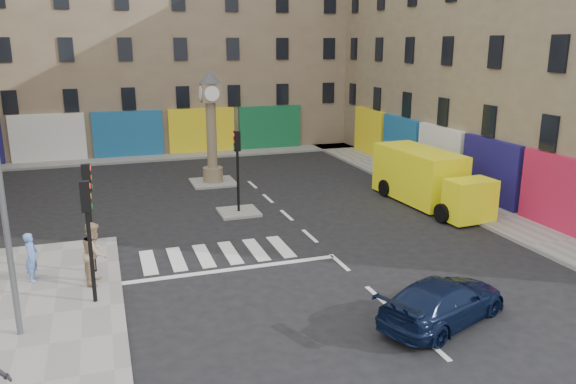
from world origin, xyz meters
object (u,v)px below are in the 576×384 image
traffic_light_left_near (88,223)px  traffic_light_left_far (89,201)px  navy_sedan (443,301)px  pedestrian_tan (95,253)px  pedestrian_blue (32,257)px  yellow_van (427,179)px  clock_pillar (211,120)px  traffic_light_island (237,158)px

traffic_light_left_near → traffic_light_left_far: same height
navy_sedan → pedestrian_tan: bearing=36.6°
navy_sedan → pedestrian_tan: 10.80m
navy_sedan → pedestrian_blue: bearing=38.0°
traffic_light_left_far → pedestrian_tan: size_ratio=1.84×
yellow_van → pedestrian_blue: size_ratio=4.48×
traffic_light_left_near → pedestrian_blue: traffic_light_left_near is taller
clock_pillar → pedestrian_blue: size_ratio=3.79×
traffic_light_left_near → clock_pillar: bearing=65.5°
clock_pillar → navy_sedan: 18.44m
traffic_light_island → clock_pillar: bearing=90.0°
traffic_light_left_far → traffic_light_island: (6.30, 5.40, -0.03)m
traffic_light_left_near → clock_pillar: (6.30, 13.80, 0.93)m
traffic_light_left_far → navy_sedan: bearing=-35.3°
clock_pillar → traffic_light_left_far: bearing=-118.9°
traffic_light_left_far → traffic_light_island: traffic_light_left_far is taller
traffic_light_left_far → traffic_light_island: 8.30m
navy_sedan → traffic_light_left_far: bearing=32.7°
pedestrian_blue → pedestrian_tan: size_ratio=0.80×
clock_pillar → pedestrian_tan: (-6.23, -12.34, -2.39)m
traffic_light_left_near → navy_sedan: size_ratio=0.85×
traffic_light_island → pedestrian_blue: size_ratio=2.30×
traffic_light_left_near → pedestrian_blue: bearing=129.6°
traffic_light_island → pedestrian_blue: bearing=-146.0°
traffic_light_left_near → pedestrian_tan: bearing=87.4°
pedestrian_blue → pedestrian_tan: (1.95, -0.83, 0.20)m
navy_sedan → traffic_light_island: bearing=-8.0°
traffic_light_left_far → yellow_van: size_ratio=0.51×
clock_pillar → pedestrian_blue: (-8.18, -11.52, -2.59)m
traffic_light_left_far → traffic_light_island: size_ratio=1.00×
clock_pillar → pedestrian_blue: clock_pillar is taller
traffic_light_left_far → pedestrian_blue: bearing=-176.3°
traffic_light_left_near → traffic_light_island: traffic_light_left_near is taller
traffic_light_island → pedestrian_tan: traffic_light_island is taller
traffic_light_left_near → pedestrian_tan: traffic_light_left_near is taller
traffic_light_island → yellow_van: 9.21m
traffic_light_island → navy_sedan: traffic_light_island is taller
navy_sedan → pedestrian_tan: size_ratio=2.18×
traffic_light_left_far → clock_pillar: 13.05m
traffic_light_left_far → yellow_van: (15.30, 3.99, -1.34)m
pedestrian_tan → traffic_light_left_far: bearing=16.1°
pedestrian_tan → navy_sedan: bearing=-109.2°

